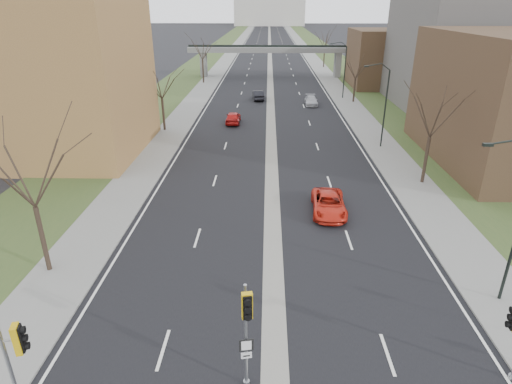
{
  "coord_description": "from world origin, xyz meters",
  "views": [
    {
      "loc": [
        -0.43,
        -12.55,
        14.25
      ],
      "look_at": [
        -1.06,
        10.23,
        4.17
      ],
      "focal_mm": 30.0,
      "sensor_mm": 36.0,
      "label": 1
    }
  ],
  "objects_px": {
    "car_right_mid": "(311,101)",
    "signal_pole_left": "(4,337)",
    "car_left_far": "(258,95)",
    "car_right_near": "(329,204)",
    "signal_pole_median": "(247,322)",
    "car_left_near": "(233,117)"
  },
  "relations": [
    {
      "from": "signal_pole_left",
      "to": "car_right_near",
      "type": "relative_size",
      "value": 1.06
    },
    {
      "from": "car_left_near",
      "to": "signal_pole_left",
      "type": "bearing_deg",
      "value": 83.62
    },
    {
      "from": "car_left_near",
      "to": "car_left_far",
      "type": "xyz_separation_m",
      "value": [
        2.88,
        14.95,
        -0.01
      ]
    },
    {
      "from": "signal_pole_left",
      "to": "car_left_near",
      "type": "bearing_deg",
      "value": 69.24
    },
    {
      "from": "signal_pole_left",
      "to": "signal_pole_median",
      "type": "xyz_separation_m",
      "value": [
        8.43,
        1.17,
        -0.15
      ]
    },
    {
      "from": "signal_pole_left",
      "to": "signal_pole_median",
      "type": "distance_m",
      "value": 8.52
    },
    {
      "from": "car_left_far",
      "to": "signal_pole_median",
      "type": "bearing_deg",
      "value": 84.38
    },
    {
      "from": "signal_pole_left",
      "to": "car_left_far",
      "type": "xyz_separation_m",
      "value": [
        7.55,
        57.89,
        -2.82
      ]
    },
    {
      "from": "signal_pole_left",
      "to": "car_left_near",
      "type": "height_order",
      "value": "signal_pole_left"
    },
    {
      "from": "car_right_mid",
      "to": "car_right_near",
      "type": "bearing_deg",
      "value": -91.92
    },
    {
      "from": "car_left_near",
      "to": "car_right_near",
      "type": "bearing_deg",
      "value": 109.21
    },
    {
      "from": "signal_pole_median",
      "to": "car_right_mid",
      "type": "height_order",
      "value": "signal_pole_median"
    },
    {
      "from": "car_right_near",
      "to": "signal_pole_median",
      "type": "bearing_deg",
      "value": -105.51
    },
    {
      "from": "car_right_mid",
      "to": "signal_pole_left",
      "type": "bearing_deg",
      "value": -104.97
    },
    {
      "from": "car_right_near",
      "to": "car_left_far",
      "type": "bearing_deg",
      "value": 101.27
    },
    {
      "from": "signal_pole_median",
      "to": "car_right_mid",
      "type": "relative_size",
      "value": 1.08
    },
    {
      "from": "signal_pole_median",
      "to": "car_left_near",
      "type": "bearing_deg",
      "value": 84.82
    },
    {
      "from": "car_left_near",
      "to": "car_left_far",
      "type": "relative_size",
      "value": 0.98
    },
    {
      "from": "signal_pole_median",
      "to": "car_right_near",
      "type": "relative_size",
      "value": 0.96
    },
    {
      "from": "car_left_far",
      "to": "car_right_mid",
      "type": "height_order",
      "value": "car_left_far"
    },
    {
      "from": "signal_pole_left",
      "to": "car_left_far",
      "type": "bearing_deg",
      "value": 68.01
    },
    {
      "from": "signal_pole_median",
      "to": "car_right_near",
      "type": "distance_m",
      "value": 17.15
    }
  ]
}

